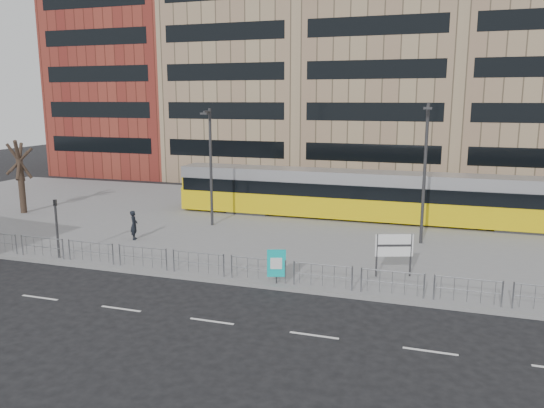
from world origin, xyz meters
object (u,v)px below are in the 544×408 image
(traffic_light_west, at_px, (56,221))
(lamp_post_east, at_px, (425,168))
(lamp_post_west, at_px, (210,162))
(tram, at_px, (376,196))
(bare_tree, at_px, (17,138))
(ad_panel, at_px, (276,264))
(station_sign, at_px, (394,247))
(pedestrian, at_px, (134,225))

(traffic_light_west, distance_m, lamp_post_east, 20.07)
(traffic_light_west, xyz_separation_m, lamp_post_west, (4.64, 9.10, 2.18))
(tram, relative_size, traffic_light_west, 9.07)
(tram, xyz_separation_m, bare_tree, (-24.72, -5.51, 3.76))
(ad_panel, height_order, bare_tree, bare_tree)
(bare_tree, bearing_deg, tram, 12.58)
(station_sign, distance_m, lamp_post_east, 7.09)
(tram, xyz_separation_m, ad_panel, (-2.65, -14.26, -0.74))
(pedestrian, height_order, bare_tree, bare_tree)
(traffic_light_west, height_order, lamp_post_east, lamp_post_east)
(traffic_light_west, bearing_deg, tram, 26.14)
(pedestrian, bearing_deg, station_sign, -121.12)
(station_sign, height_order, traffic_light_west, traffic_light_west)
(pedestrian, xyz_separation_m, lamp_post_west, (2.89, 4.67, 3.29))
(pedestrian, distance_m, lamp_post_east, 17.09)
(tram, height_order, lamp_post_west, lamp_post_west)
(station_sign, height_order, lamp_post_east, lamp_post_east)
(station_sign, xyz_separation_m, bare_tree, (-26.98, 6.15, 4.01))
(bare_tree, bearing_deg, station_sign, -12.83)
(station_sign, bearing_deg, ad_panel, -171.26)
(station_sign, bearing_deg, pedestrian, 152.97)
(lamp_post_east, bearing_deg, traffic_light_west, -154.14)
(station_sign, bearing_deg, tram, 81.87)
(traffic_light_west, bearing_deg, lamp_post_west, 45.50)
(lamp_post_west, xyz_separation_m, bare_tree, (-14.68, -0.63, 1.27))
(tram, bearing_deg, pedestrian, -143.78)
(station_sign, bearing_deg, lamp_post_east, 62.05)
(bare_tree, bearing_deg, traffic_light_west, -40.14)
(station_sign, distance_m, bare_tree, 27.97)
(tram, distance_m, bare_tree, 25.60)
(pedestrian, distance_m, lamp_post_west, 6.40)
(bare_tree, bearing_deg, lamp_post_west, 2.46)
(lamp_post_east, height_order, bare_tree, lamp_post_east)
(tram, relative_size, lamp_post_east, 3.52)
(ad_panel, xyz_separation_m, lamp_post_west, (-7.39, 9.38, 3.23))
(lamp_post_east, distance_m, bare_tree, 28.00)
(tram, height_order, bare_tree, bare_tree)
(pedestrian, height_order, lamp_post_east, lamp_post_east)
(tram, bearing_deg, lamp_post_west, -154.31)
(tram, xyz_separation_m, pedestrian, (-12.92, -9.55, -0.79))
(ad_panel, relative_size, lamp_post_east, 0.20)
(traffic_light_west, bearing_deg, ad_panel, -18.80)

